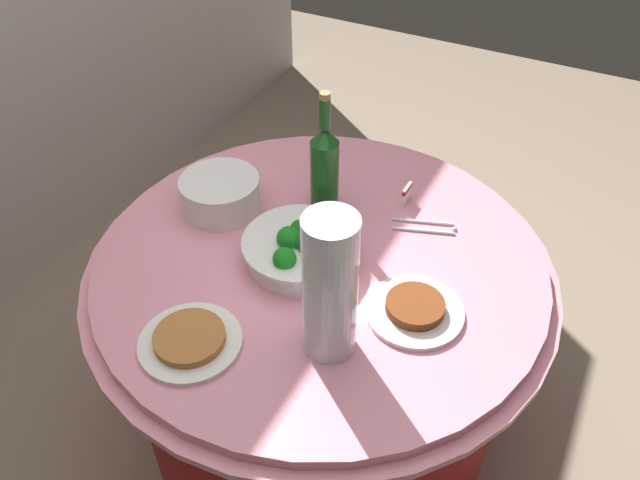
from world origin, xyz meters
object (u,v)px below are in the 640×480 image
object	(u,v)px
broccoli_bowl	(302,249)
food_plate_stir_fry	(415,309)
label_placard_front	(316,148)
plate_stack	(221,194)
label_placard_mid	(407,194)
decorative_fruit_vase	(330,294)
food_plate_peanuts	(190,340)
wine_bottle	(325,166)
serving_tongs	(426,226)

from	to	relation	value
broccoli_bowl	food_plate_stir_fry	xyz separation A→B (m)	(-0.03, -0.30, -0.03)
broccoli_bowl	label_placard_front	world-z (taller)	broccoli_bowl
plate_stack	label_placard_mid	distance (m)	0.49
decorative_fruit_vase	food_plate_peanuts	xyz separation A→B (m)	(-0.14, 0.26, -0.14)
food_plate_peanuts	label_placard_mid	bearing A→B (deg)	-18.29
label_placard_front	wine_bottle	bearing A→B (deg)	-146.74
wine_bottle	food_plate_peanuts	xyz separation A→B (m)	(-0.55, 0.03, -0.12)
label_placard_mid	serving_tongs	bearing A→B (deg)	-130.77
decorative_fruit_vase	food_plate_stir_fry	bearing A→B (deg)	-37.27
broccoli_bowl	decorative_fruit_vase	distance (m)	0.29
serving_tongs	label_placard_front	bearing A→B (deg)	68.65
serving_tongs	label_placard_front	xyz separation A→B (m)	(0.16, 0.40, 0.03)
wine_bottle	label_placard_front	distance (m)	0.26
wine_bottle	label_placard_mid	bearing A→B (deg)	-58.42
decorative_fruit_vase	serving_tongs	size ratio (longest dim) A/B	2.05
broccoli_bowl	plate_stack	size ratio (longest dim) A/B	1.33
plate_stack	food_plate_peanuts	bearing A→B (deg)	-153.70
wine_bottle	decorative_fruit_vase	distance (m)	0.47
wine_bottle	serving_tongs	size ratio (longest dim) A/B	2.03
broccoli_bowl	food_plate_peanuts	size ratio (longest dim) A/B	1.27
wine_bottle	broccoli_bowl	bearing A→B (deg)	-166.48
broccoli_bowl	wine_bottle	size ratio (longest dim) A/B	0.83
food_plate_peanuts	food_plate_stir_fry	bearing A→B (deg)	-51.97
food_plate_peanuts	label_placard_front	distance (m)	0.76
serving_tongs	food_plate_peanuts	xyz separation A→B (m)	(-0.59, 0.31, 0.01)
food_plate_peanuts	label_placard_front	world-z (taller)	label_placard_front
food_plate_stir_fry	decorative_fruit_vase	bearing A→B (deg)	142.73
label_placard_front	serving_tongs	bearing A→B (deg)	-111.35
broccoli_bowl	label_placard_mid	size ratio (longest dim) A/B	5.09
decorative_fruit_vase	serving_tongs	bearing A→B (deg)	-5.71
serving_tongs	broccoli_bowl	bearing A→B (deg)	139.39
plate_stack	food_plate_stir_fry	bearing A→B (deg)	-101.28
label_placard_front	food_plate_stir_fry	bearing A→B (deg)	-132.78
wine_bottle	food_plate_stir_fry	world-z (taller)	wine_bottle
serving_tongs	decorative_fruit_vase	bearing A→B (deg)	174.29
broccoli_bowl	food_plate_peanuts	xyz separation A→B (m)	(-0.34, 0.08, -0.03)
decorative_fruit_vase	label_placard_mid	bearing A→B (deg)	4.23
food_plate_stir_fry	food_plate_peanuts	size ratio (longest dim) A/B	1.00
plate_stack	food_plate_stir_fry	xyz separation A→B (m)	(-0.12, -0.59, -0.03)
decorative_fruit_vase	label_placard_mid	distance (m)	0.55
decorative_fruit_vase	label_placard_front	world-z (taller)	decorative_fruit_vase
plate_stack	food_plate_peanuts	size ratio (longest dim) A/B	0.95
plate_stack	serving_tongs	size ratio (longest dim) A/B	1.27
broccoli_bowl	serving_tongs	xyz separation A→B (m)	(0.26, -0.22, -0.04)
broccoli_bowl	plate_stack	bearing A→B (deg)	73.74
label_placard_front	label_placard_mid	bearing A→B (deg)	-104.85
broccoli_bowl	serving_tongs	world-z (taller)	broccoli_bowl
broccoli_bowl	label_placard_mid	xyz separation A→B (m)	(0.33, -0.14, -0.01)
food_plate_stir_fry	label_placard_mid	distance (m)	0.40
food_plate_stir_fry	food_plate_peanuts	world-z (taller)	food_plate_stir_fry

